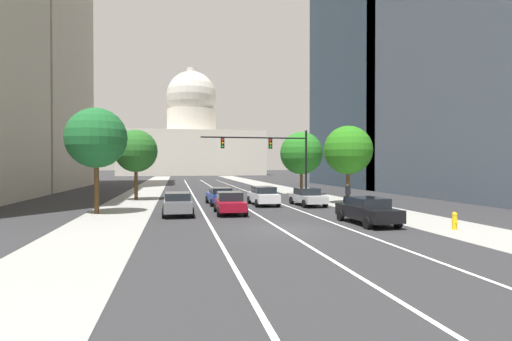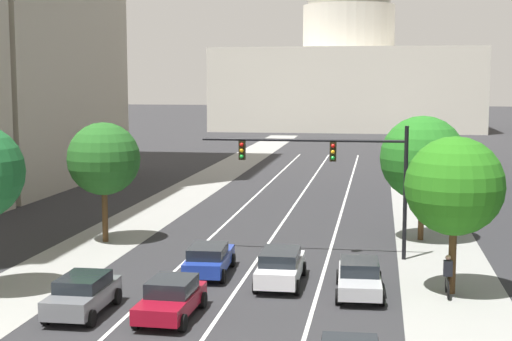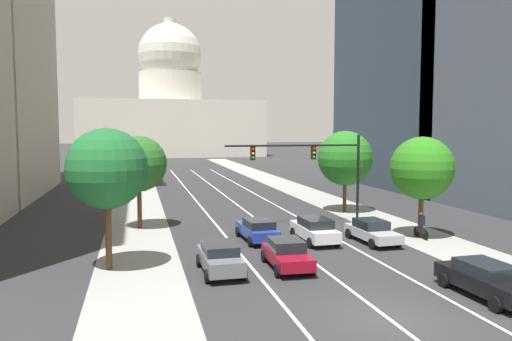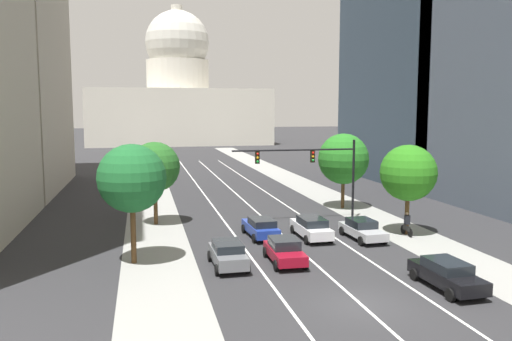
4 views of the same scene
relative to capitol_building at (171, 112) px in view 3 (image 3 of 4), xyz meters
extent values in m
plane|color=#2B2B2D|center=(0.00, -79.70, -11.71)|extent=(400.00, 400.00, 0.00)
cube|color=gray|center=(-9.05, -84.70, -11.70)|extent=(4.38, 130.00, 0.01)
cube|color=gray|center=(9.05, -84.70, -11.70)|extent=(4.38, 130.00, 0.01)
cube|color=white|center=(-3.43, -94.70, -11.70)|extent=(0.16, 90.00, 0.01)
cube|color=white|center=(0.00, -94.70, -11.70)|extent=(0.16, 90.00, 0.01)
cube|color=white|center=(3.43, -94.70, -11.70)|extent=(0.16, 90.00, 0.01)
cube|color=#334251|center=(27.43, -80.48, 9.60)|extent=(17.10, 25.09, 42.62)
cube|color=beige|center=(0.00, 0.00, -4.59)|extent=(45.95, 27.67, 14.24)
cylinder|color=beige|center=(0.00, 0.00, 6.39)|extent=(16.36, 16.36, 7.72)
sphere|color=beige|center=(0.00, 0.00, 14.84)|extent=(16.69, 16.69, 16.69)
cylinder|color=beige|center=(0.00, 0.00, 22.35)|extent=(3.00, 3.00, 4.17)
cube|color=maroon|center=(-1.72, -112.53, -11.09)|extent=(1.81, 4.24, 0.59)
cube|color=black|center=(-1.71, -112.36, -10.52)|extent=(1.63, 2.06, 0.57)
cylinder|color=black|center=(-2.55, -111.08, -11.39)|extent=(0.23, 0.64, 0.64)
cylinder|color=black|center=(-0.82, -111.12, -11.39)|extent=(0.23, 0.64, 0.64)
cylinder|color=black|center=(-2.61, -113.94, -11.39)|extent=(0.23, 0.64, 0.64)
cylinder|color=black|center=(-0.88, -113.97, -11.39)|extent=(0.23, 0.64, 0.64)
cube|color=#B2B5BA|center=(5.15, -108.23, -11.11)|extent=(1.90, 4.57, 0.56)
cube|color=black|center=(5.14, -108.03, -10.56)|extent=(1.66, 2.16, 0.54)
cylinder|color=black|center=(4.23, -106.74, -11.39)|extent=(0.25, 0.65, 0.64)
cylinder|color=black|center=(5.94, -106.67, -11.39)|extent=(0.25, 0.65, 0.64)
cylinder|color=black|center=(4.36, -109.80, -11.39)|extent=(0.25, 0.65, 0.64)
cylinder|color=black|center=(6.07, -109.73, -11.39)|extent=(0.25, 0.65, 0.64)
cube|color=black|center=(5.15, -118.63, -11.06)|extent=(1.89, 4.76, 0.66)
cube|color=black|center=(5.15, -118.59, -10.48)|extent=(1.68, 2.43, 0.50)
cylinder|color=black|center=(4.22, -117.06, -11.39)|extent=(0.24, 0.65, 0.64)
cylinder|color=black|center=(5.97, -117.00, -11.39)|extent=(0.24, 0.65, 0.64)
cylinder|color=black|center=(4.33, -120.25, -11.39)|extent=(0.24, 0.65, 0.64)
cube|color=slate|center=(-5.15, -112.59, -11.04)|extent=(1.77, 4.19, 0.69)
cube|color=black|center=(-5.15, -112.52, -10.46)|extent=(1.61, 2.31, 0.47)
cylinder|color=black|center=(-6.02, -111.18, -11.39)|extent=(0.23, 0.64, 0.64)
cylinder|color=black|center=(-4.31, -111.16, -11.39)|extent=(0.23, 0.64, 0.64)
cylinder|color=black|center=(-5.99, -114.02, -11.39)|extent=(0.23, 0.64, 0.64)
cylinder|color=black|center=(-4.27, -114.00, -11.39)|extent=(0.23, 0.64, 0.64)
cube|color=silver|center=(1.72, -107.14, -11.05)|extent=(1.78, 4.68, 0.68)
cube|color=black|center=(1.72, -107.31, -10.44)|extent=(1.61, 2.50, 0.53)
cylinder|color=black|center=(0.84, -105.57, -11.39)|extent=(0.23, 0.64, 0.64)
cylinder|color=black|center=(2.56, -105.55, -11.39)|extent=(0.23, 0.64, 0.64)
cylinder|color=black|center=(0.88, -108.74, -11.39)|extent=(0.23, 0.64, 0.64)
cylinder|color=black|center=(2.60, -108.72, -11.39)|extent=(0.23, 0.64, 0.64)
cube|color=#1E389E|center=(-1.72, -106.01, -11.08)|extent=(1.92, 4.52, 0.62)
cube|color=black|center=(-1.69, -106.45, -10.52)|extent=(1.68, 2.30, 0.49)
cylinder|color=black|center=(-2.64, -104.54, -11.39)|extent=(0.25, 0.65, 0.64)
cylinder|color=black|center=(-0.94, -104.46, -11.39)|extent=(0.25, 0.65, 0.64)
cylinder|color=black|center=(-2.49, -107.56, -11.39)|extent=(0.25, 0.65, 0.64)
cylinder|color=black|center=(-0.79, -107.47, -11.39)|extent=(0.25, 0.65, 0.64)
cylinder|color=black|center=(7.16, -101.65, -8.39)|extent=(0.20, 0.20, 6.63)
cylinder|color=black|center=(2.08, -101.65, -5.84)|extent=(10.17, 0.14, 0.14)
cube|color=black|center=(3.60, -101.65, -6.39)|extent=(0.32, 0.28, 0.96)
sphere|color=red|center=(3.60, -101.80, -6.09)|extent=(0.20, 0.20, 0.20)
sphere|color=orange|center=(3.60, -101.80, -6.39)|extent=(0.20, 0.20, 0.20)
sphere|color=green|center=(3.60, -101.80, -6.69)|extent=(0.20, 0.20, 0.20)
cube|color=black|center=(-0.97, -101.65, -6.39)|extent=(0.32, 0.28, 0.96)
sphere|color=red|center=(-0.97, -101.80, -6.09)|extent=(0.20, 0.20, 0.20)
sphere|color=orange|center=(-0.97, -101.80, -6.39)|extent=(0.20, 0.20, 0.20)
sphere|color=green|center=(-0.97, -101.80, -6.69)|extent=(0.20, 0.20, 0.20)
cylinder|color=black|center=(8.74, -108.38, -11.38)|extent=(0.05, 0.66, 0.66)
cylinder|color=black|center=(8.74, -107.34, -11.38)|extent=(0.05, 0.66, 0.66)
cube|color=black|center=(8.74, -107.86, -11.16)|extent=(0.06, 1.00, 0.36)
cube|color=#262833|center=(8.74, -107.91, -10.53)|extent=(0.36, 0.28, 0.64)
sphere|color=tan|center=(8.74, -107.84, -10.10)|extent=(0.22, 0.22, 0.22)
cylinder|color=#51381E|center=(-10.49, -110.58, -9.86)|extent=(0.32, 0.32, 3.69)
sphere|color=#1C602C|center=(-10.49, -110.58, -6.60)|extent=(4.04, 4.04, 4.04)
cylinder|color=#51381E|center=(8.22, -96.81, -10.23)|extent=(0.32, 0.32, 2.95)
sphere|color=#257321|center=(8.22, -96.81, -7.13)|extent=(4.66, 4.66, 4.66)
cylinder|color=#51381E|center=(-8.91, -100.07, -10.10)|extent=(0.32, 0.32, 3.21)
sphere|color=#256122|center=(-8.91, -100.07, -7.11)|extent=(3.97, 3.97, 3.97)
cylinder|color=#51381E|center=(8.94, -107.46, -10.15)|extent=(0.32, 0.32, 3.11)
sphere|color=#297619|center=(8.94, -107.46, -7.17)|extent=(4.08, 4.08, 4.08)
camera|label=1|loc=(-5.24, -139.45, -8.43)|focal=28.55mm
camera|label=2|loc=(5.86, -139.22, -2.83)|focal=53.35mm
camera|label=3|loc=(-9.02, -136.39, -4.64)|focal=35.15mm
camera|label=4|loc=(-9.88, -141.71, -2.58)|focal=36.66mm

